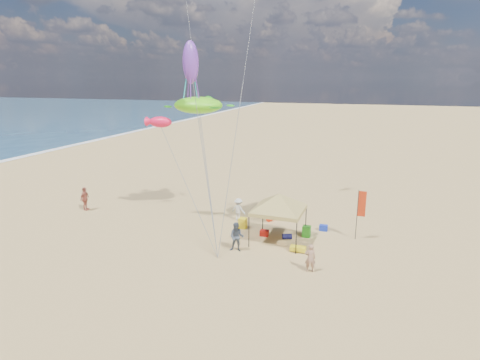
{
  "coord_description": "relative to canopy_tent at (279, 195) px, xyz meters",
  "views": [
    {
      "loc": [
        7.07,
        -18.61,
        9.9
      ],
      "look_at": [
        0.0,
        3.0,
        4.0
      ],
      "focal_mm": 29.67,
      "sensor_mm": 36.0,
      "label": 1
    }
  ],
  "objects": [
    {
      "name": "bag_orange",
      "position": [
        -1.3,
        3.33,
        -2.8
      ],
      "size": [
        0.54,
        0.69,
        0.36
      ],
      "primitive_type": "cylinder",
      "rotation": [
        0.0,
        1.57,
        1.22
      ],
      "color": "red",
      "rests_on": "ground"
    },
    {
      "name": "crate_grey",
      "position": [
        1.2,
        -1.1,
        -2.84
      ],
      "size": [
        0.34,
        0.3,
        0.28
      ],
      "primitive_type": "cube",
      "color": "slate",
      "rests_on": "ground"
    },
    {
      "name": "bag_navy",
      "position": [
        0.48,
        0.47,
        -2.8
      ],
      "size": [
        0.69,
        0.54,
        0.36
      ],
      "primitive_type": "cylinder",
      "rotation": [
        0.0,
        1.57,
        0.35
      ],
      "color": "black",
      "rests_on": "ground"
    },
    {
      "name": "canopy_tent",
      "position": [
        0.0,
        0.0,
        0.0
      ],
      "size": [
        5.8,
        5.8,
        3.58
      ],
      "color": "black",
      "rests_on": "ground"
    },
    {
      "name": "turtle_kite",
      "position": [
        -6.23,
        2.33,
        5.1
      ],
      "size": [
        4.04,
        3.6,
        1.12
      ],
      "primitive_type": "ellipsoid",
      "rotation": [
        0.0,
        0.0,
        0.31
      ],
      "color": "#61E115",
      "rests_on": "ground"
    },
    {
      "name": "fish_kite",
      "position": [
        -8.59,
        1.32,
        4.0
      ],
      "size": [
        1.81,
        1.2,
        0.74
      ],
      "primitive_type": "ellipsoid",
      "rotation": [
        0.0,
        0.0,
        -0.24
      ],
      "color": "#FC1545",
      "rests_on": "ground"
    },
    {
      "name": "person_far_a",
      "position": [
        -15.4,
        1.26,
        -2.07
      ],
      "size": [
        0.57,
        1.11,
        1.82
      ],
      "primitive_type": "imported",
      "rotation": [
        0.0,
        0.0,
        1.7
      ],
      "color": "#A24F3E",
      "rests_on": "ground"
    },
    {
      "name": "person_near_b",
      "position": [
        -1.98,
        -2.18,
        -2.1
      ],
      "size": [
        0.92,
        0.76,
        1.76
      ],
      "primitive_type": "imported",
      "rotation": [
        0.0,
        0.0,
        0.11
      ],
      "color": "#3E4855",
      "rests_on": "ground"
    },
    {
      "name": "cooler_blue",
      "position": [
        2.49,
        2.66,
        -2.79
      ],
      "size": [
        0.54,
        0.38,
        0.38
      ],
      "primitive_type": "cube",
      "color": "#1329A2",
      "rests_on": "ground"
    },
    {
      "name": "person_near_a",
      "position": [
        2.48,
        -3.41,
        -2.21
      ],
      "size": [
        0.64,
        0.51,
        1.55
      ],
      "primitive_type": "imported",
      "rotation": [
        0.0,
        0.0,
        3.41
      ],
      "color": "#9E735A",
      "rests_on": "ground"
    },
    {
      "name": "chair_green",
      "position": [
        1.57,
        1.28,
        -2.63
      ],
      "size": [
        0.5,
        0.5,
        0.7
      ],
      "primitive_type": "cube",
      "color": "#247D16",
      "rests_on": "ground"
    },
    {
      "name": "person_near_c",
      "position": [
        -3.5,
        2.74,
        -2.16
      ],
      "size": [
        1.17,
        0.83,
        1.63
      ],
      "primitive_type": "imported",
      "rotation": [
        0.0,
        0.0,
        2.91
      ],
      "color": "silver",
      "rests_on": "ground"
    },
    {
      "name": "beach_cart",
      "position": [
        1.46,
        -1.18,
        -2.78
      ],
      "size": [
        0.9,
        0.5,
        0.24
      ],
      "primitive_type": "cube",
      "color": "yellow",
      "rests_on": "ground"
    },
    {
      "name": "feather_flag",
      "position": [
        4.74,
        1.82,
        -0.83
      ],
      "size": [
        0.5,
        0.04,
        3.23
      ],
      "color": "black",
      "rests_on": "ground"
    },
    {
      "name": "squid_kite",
      "position": [
        -5.68,
        0.16,
        7.8
      ],
      "size": [
        1.25,
        1.25,
        2.53
      ],
      "primitive_type": "ellipsoid",
      "rotation": [
        0.0,
        0.0,
        -0.35
      ],
      "color": "purple",
      "rests_on": "ground"
    },
    {
      "name": "chair_yellow",
      "position": [
        -2.76,
        1.43,
        -2.63
      ],
      "size": [
        0.5,
        0.5,
        0.7
      ],
      "primitive_type": "cube",
      "color": "yellow",
      "rests_on": "ground"
    },
    {
      "name": "ground",
      "position": [
        -2.18,
        -3.96,
        -2.98
      ],
      "size": [
        280.0,
        280.0,
        0.0
      ],
      "primitive_type": "plane",
      "color": "tan",
      "rests_on": "ground"
    },
    {
      "name": "cooler_red",
      "position": [
        -1.03,
        0.55,
        -2.79
      ],
      "size": [
        0.54,
        0.38,
        0.38
      ],
      "primitive_type": "cube",
      "color": "#B3150E",
      "rests_on": "ground"
    }
  ]
}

